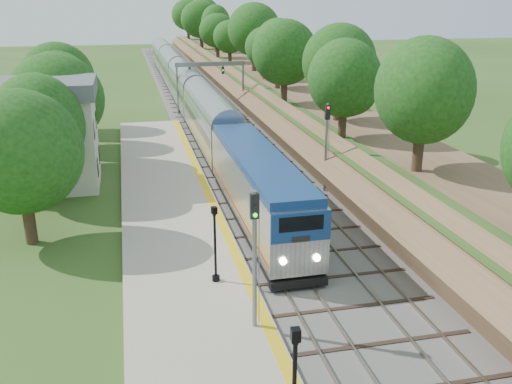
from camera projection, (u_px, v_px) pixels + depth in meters
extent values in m
cube|color=#4C4944|center=(202.00, 106.00, 74.30)|extent=(9.50, 170.00, 0.12)
cube|color=gray|center=(181.00, 105.00, 73.68)|extent=(0.08, 170.00, 0.16)
cube|color=gray|center=(192.00, 105.00, 73.98)|extent=(0.08, 170.00, 0.16)
cube|color=gray|center=(212.00, 104.00, 74.52)|extent=(0.08, 170.00, 0.16)
cube|color=gray|center=(222.00, 104.00, 74.82)|extent=(0.08, 170.00, 0.16)
cube|color=#A69886|center=(180.00, 249.00, 32.23)|extent=(6.40, 68.00, 0.38)
cube|color=gold|center=(230.00, 241.00, 32.77)|extent=(0.55, 68.00, 0.01)
cube|color=brown|center=(272.00, 92.00, 75.82)|extent=(9.00, 170.00, 3.00)
cube|color=brown|center=(244.00, 95.00, 75.07)|extent=(4.47, 170.00, 4.54)
cylinder|color=#332316|center=(493.00, 195.00, 28.55)|extent=(0.60, 0.60, 2.62)
sphere|color=#163C10|center=(503.00, 125.00, 27.38)|extent=(5.70, 5.70, 5.70)
cylinder|color=#332316|center=(262.00, 71.00, 74.58)|extent=(0.60, 0.60, 2.62)
sphere|color=#163C10|center=(262.00, 43.00, 73.41)|extent=(5.70, 5.70, 5.70)
cylinder|color=#332316|center=(207.00, 41.00, 120.61)|extent=(0.60, 0.60, 2.62)
sphere|color=#163C10|center=(206.00, 24.00, 119.44)|extent=(5.70, 5.70, 5.70)
cube|color=beige|center=(41.00, 143.00, 42.21)|extent=(8.00, 6.00, 6.80)
cube|color=#54575C|center=(34.00, 89.00, 40.90)|extent=(8.60, 6.60, 1.20)
cube|color=black|center=(98.00, 167.00, 41.93)|extent=(0.05, 1.10, 1.30)
cube|color=black|center=(99.00, 154.00, 45.24)|extent=(0.05, 1.10, 1.30)
cube|color=black|center=(94.00, 130.00, 41.01)|extent=(0.05, 1.10, 1.30)
cube|color=black|center=(96.00, 120.00, 44.32)|extent=(0.05, 1.10, 1.30)
cylinder|color=slate|center=(178.00, 89.00, 67.96)|extent=(0.24, 0.24, 6.20)
cylinder|color=slate|center=(243.00, 87.00, 69.64)|extent=(0.24, 0.24, 6.20)
cube|color=slate|center=(210.00, 64.00, 67.86)|extent=(8.40, 0.25, 0.50)
cube|color=black|center=(190.00, 71.00, 67.45)|extent=(0.30, 0.20, 0.90)
cube|color=black|center=(223.00, 70.00, 68.29)|extent=(0.30, 0.20, 0.90)
cylinder|color=#332316|center=(68.00, 186.00, 39.67)|extent=(0.60, 0.60, 2.45)
sphere|color=#163C10|center=(62.00, 139.00, 38.57)|extent=(5.32, 5.32, 5.32)
cylinder|color=#332316|center=(81.00, 134.00, 54.40)|extent=(0.60, 0.60, 2.45)
sphere|color=#163C10|center=(78.00, 99.00, 53.30)|extent=(5.32, 5.32, 5.32)
cube|color=black|center=(258.00, 216.00, 35.93)|extent=(2.73, 17.10, 0.59)
cube|color=#B7BAC1|center=(258.00, 187.00, 35.27)|extent=(2.97, 17.81, 3.36)
cube|color=navy|center=(258.00, 157.00, 34.65)|extent=(2.85, 17.10, 0.44)
cube|color=navy|center=(301.00, 227.00, 26.74)|extent=(2.94, 0.10, 1.48)
cube|color=black|center=(301.00, 224.00, 26.64)|extent=(2.18, 0.06, 0.74)
cube|color=#9A120E|center=(258.00, 204.00, 35.65)|extent=(2.99, 17.45, 0.10)
cube|color=#B7BAC1|center=(211.00, 126.00, 53.25)|extent=(2.97, 19.79, 3.86)
cube|color=#B7BAC1|center=(187.00, 91.00, 72.02)|extent=(2.97, 19.79, 3.86)
cube|color=#B7BAC1|center=(173.00, 71.00, 90.79)|extent=(2.97, 19.79, 3.86)
cube|color=#B7BAC1|center=(163.00, 58.00, 109.56)|extent=(2.97, 19.79, 3.86)
cube|color=black|center=(296.00, 335.00, 16.37)|extent=(0.29, 0.29, 0.40)
cube|color=silver|center=(296.00, 335.00, 16.37)|extent=(0.21, 0.21, 0.30)
cylinder|color=black|center=(216.00, 278.00, 28.27)|extent=(0.39, 0.39, 0.26)
cylinder|color=black|center=(215.00, 247.00, 27.71)|extent=(0.12, 0.12, 3.43)
cube|color=black|center=(214.00, 210.00, 27.08)|extent=(0.30, 0.30, 0.35)
cube|color=silver|center=(214.00, 210.00, 27.08)|extent=(0.22, 0.22, 0.26)
cylinder|color=slate|center=(255.00, 261.00, 23.46)|extent=(0.19, 0.19, 6.12)
cube|color=black|center=(255.00, 206.00, 22.66)|extent=(0.36, 0.23, 1.06)
cylinder|color=#0CE526|center=(255.00, 207.00, 22.53)|extent=(0.17, 0.06, 0.17)
cylinder|color=slate|center=(326.00, 148.00, 40.97)|extent=(0.19, 0.19, 6.48)
cube|color=black|center=(328.00, 112.00, 40.11)|extent=(0.36, 0.23, 1.04)
cylinder|color=#FF0C0C|center=(328.00, 113.00, 39.99)|extent=(0.17, 0.06, 0.17)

